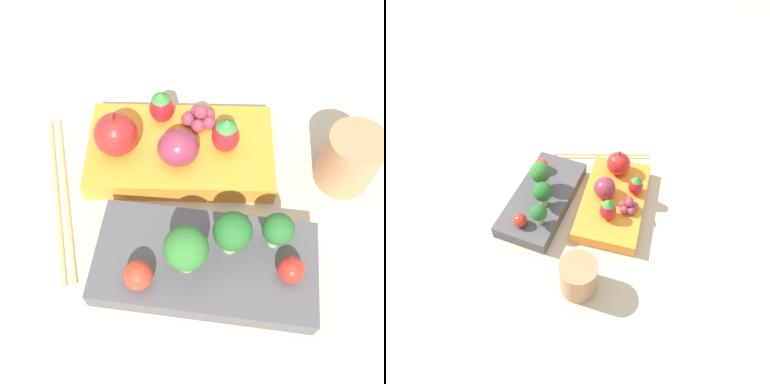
% 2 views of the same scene
% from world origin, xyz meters
% --- Properties ---
extents(ground_plane, '(4.00, 4.00, 0.00)m').
position_xyz_m(ground_plane, '(0.00, 0.00, 0.00)').
color(ground_plane, '#BCB29E').
extents(bento_box_savoury, '(0.23, 0.14, 0.03)m').
position_xyz_m(bento_box_savoury, '(-0.01, 0.06, 0.01)').
color(bento_box_savoury, '#4C4C51').
rests_on(bento_box_savoury, ground_plane).
extents(bento_box_fruit, '(0.21, 0.13, 0.03)m').
position_xyz_m(bento_box_fruit, '(0.01, -0.07, 0.01)').
color(bento_box_fruit, orange).
rests_on(bento_box_fruit, ground_plane).
extents(broccoli_floret_0, '(0.04, 0.04, 0.05)m').
position_xyz_m(broccoli_floret_0, '(-0.03, 0.05, 0.06)').
color(broccoli_floret_0, '#93B770').
rests_on(broccoli_floret_0, bento_box_savoury).
extents(broccoli_floret_1, '(0.04, 0.04, 0.06)m').
position_xyz_m(broccoli_floret_1, '(0.01, 0.07, 0.07)').
color(broccoli_floret_1, '#93B770').
rests_on(broccoli_floret_1, bento_box_savoury).
extents(broccoli_floret_2, '(0.03, 0.03, 0.05)m').
position_xyz_m(broccoli_floret_2, '(-0.08, 0.05, 0.06)').
color(broccoli_floret_2, '#93B770').
rests_on(broccoli_floret_2, bento_box_savoury).
extents(cherry_tomato_0, '(0.03, 0.03, 0.03)m').
position_xyz_m(cherry_tomato_0, '(0.05, 0.08, 0.04)').
color(cherry_tomato_0, red).
rests_on(cherry_tomato_0, bento_box_savoury).
extents(cherry_tomato_1, '(0.02, 0.02, 0.02)m').
position_xyz_m(cherry_tomato_1, '(-0.09, 0.08, 0.04)').
color(cherry_tomato_1, red).
rests_on(cherry_tomato_1, bento_box_savoury).
extents(apple, '(0.05, 0.05, 0.06)m').
position_xyz_m(apple, '(0.08, -0.07, 0.05)').
color(apple, red).
rests_on(apple, bento_box_fruit).
extents(strawberry_0, '(0.03, 0.03, 0.04)m').
position_xyz_m(strawberry_0, '(0.03, -0.11, 0.05)').
color(strawberry_0, red).
rests_on(strawberry_0, bento_box_fruit).
extents(strawberry_1, '(0.03, 0.03, 0.05)m').
position_xyz_m(strawberry_1, '(-0.04, -0.07, 0.05)').
color(strawberry_1, red).
rests_on(strawberry_1, bento_box_fruit).
extents(plum, '(0.04, 0.04, 0.04)m').
position_xyz_m(plum, '(0.01, -0.05, 0.05)').
color(plum, '#892D47').
rests_on(plum, bento_box_fruit).
extents(grape_cluster, '(0.04, 0.04, 0.03)m').
position_xyz_m(grape_cluster, '(-0.01, -0.10, 0.04)').
color(grape_cluster, '#93384C').
rests_on(grape_cluster, bento_box_fruit).
extents(drinking_cup, '(0.06, 0.06, 0.07)m').
position_xyz_m(drinking_cup, '(-0.17, -0.04, 0.03)').
color(drinking_cup, tan).
rests_on(drinking_cup, ground_plane).
extents(chopsticks_pair, '(0.06, 0.21, 0.01)m').
position_xyz_m(chopsticks_pair, '(0.14, -0.03, 0.00)').
color(chopsticks_pair, tan).
rests_on(chopsticks_pair, ground_plane).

